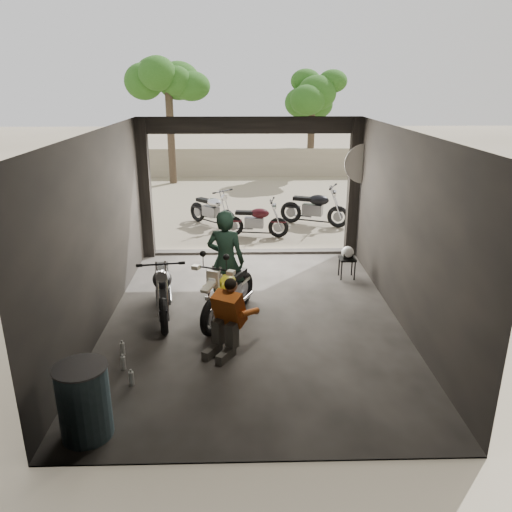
{
  "coord_description": "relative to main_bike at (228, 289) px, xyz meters",
  "views": [
    {
      "loc": [
        -0.17,
        -7.87,
        3.92
      ],
      "look_at": [
        0.06,
        0.6,
        0.95
      ],
      "focal_mm": 35.0,
      "sensor_mm": 36.0,
      "label": 1
    }
  ],
  "objects": [
    {
      "name": "tree_right",
      "position": [
        3.23,
        13.98,
        2.99
      ],
      "size": [
        2.2,
        2.2,
        5.0
      ],
      "color": "#382B1E",
      "rests_on": "ground"
    },
    {
      "name": "main_bike",
      "position": [
        0.0,
        0.0,
        0.0
      ],
      "size": [
        1.35,
        1.84,
        1.14
      ],
      "primitive_type": null,
      "rotation": [
        0.0,
        0.0,
        -0.43
      ],
      "color": "beige",
      "rests_on": "ground"
    },
    {
      "name": "outside_bike_c",
      "position": [
        2.31,
        5.96,
        0.03
      ],
      "size": [
        1.9,
        1.35,
        1.19
      ],
      "primitive_type": null,
      "rotation": [
        0.0,
        0.0,
        1.17
      ],
      "color": "black",
      "rests_on": "ground"
    },
    {
      "name": "oil_drum",
      "position": [
        -1.57,
        -3.02,
        -0.11
      ],
      "size": [
        0.61,
        0.61,
        0.92
      ],
      "primitive_type": "cylinder",
      "rotation": [
        0.0,
        0.0,
        0.04
      ],
      "color": "#3B5863",
      "rests_on": "ground"
    },
    {
      "name": "outside_bike_b",
      "position": [
        0.6,
        4.87,
        -0.05
      ],
      "size": [
        1.6,
        0.86,
        1.03
      ],
      "primitive_type": null,
      "rotation": [
        0.0,
        0.0,
        1.41
      ],
      "color": "#3C0E14",
      "rests_on": "ground"
    },
    {
      "name": "rider",
      "position": [
        -0.05,
        0.4,
        0.36
      ],
      "size": [
        0.77,
        0.6,
        1.86
      ],
      "primitive_type": "imported",
      "rotation": [
        0.0,
        0.0,
        2.89
      ],
      "color": "black",
      "rests_on": "ground"
    },
    {
      "name": "outside_bike_a",
      "position": [
        -0.62,
        5.98,
        -0.02
      ],
      "size": [
        1.62,
        1.62,
        1.1
      ],
      "primitive_type": null,
      "rotation": [
        0.0,
        0.0,
        0.78
      ],
      "color": "black",
      "rests_on": "ground"
    },
    {
      "name": "sign_post",
      "position": [
        2.96,
        3.14,
        1.24
      ],
      "size": [
        0.88,
        0.08,
        2.64
      ],
      "rotation": [
        0.0,
        0.0,
        0.13
      ],
      "color": "black",
      "rests_on": "ground"
    },
    {
      "name": "left_bike",
      "position": [
        -1.14,
        0.15,
        0.02
      ],
      "size": [
        0.98,
        1.83,
        1.18
      ],
      "primitive_type": null,
      "rotation": [
        0.0,
        0.0,
        0.15
      ],
      "color": "black",
      "rests_on": "ground"
    },
    {
      "name": "garage",
      "position": [
        0.43,
        0.53,
        0.71
      ],
      "size": [
        7.0,
        7.13,
        3.2
      ],
      "color": "#2D2B28",
      "rests_on": "ground"
    },
    {
      "name": "helmet",
      "position": [
        2.42,
        1.81,
        0.02
      ],
      "size": [
        0.29,
        0.3,
        0.25
      ],
      "primitive_type": "ellipsoid",
      "rotation": [
        0.0,
        0.0,
        0.1
      ],
      "color": "white",
      "rests_on": "stool"
    },
    {
      "name": "mechanic",
      "position": [
        -0.02,
        -1.17,
        -0.01
      ],
      "size": [
        0.89,
        0.96,
        1.12
      ],
      "primitive_type": null,
      "rotation": [
        0.0,
        0.0,
        -0.53
      ],
      "color": "#C75A1A",
      "rests_on": "ground"
    },
    {
      "name": "boundary_wall",
      "position": [
        0.43,
        13.98,
        0.03
      ],
      "size": [
        18.0,
        0.3,
        1.2
      ],
      "primitive_type": "cube",
      "color": "gray",
      "rests_on": "ground"
    },
    {
      "name": "stool",
      "position": [
        2.43,
        1.81,
        -0.18
      ],
      "size": [
        0.33,
        0.33,
        0.46
      ],
      "rotation": [
        0.0,
        0.0,
        0.11
      ],
      "color": "black",
      "rests_on": "ground"
    },
    {
      "name": "tree_left",
      "position": [
        -2.57,
        12.48,
        3.42
      ],
      "size": [
        2.2,
        2.2,
        5.6
      ],
      "color": "#382B1E",
      "rests_on": "ground"
    },
    {
      "name": "ground",
      "position": [
        0.43,
        -0.02,
        -0.57
      ],
      "size": [
        80.0,
        80.0,
        0.0
      ],
      "primitive_type": "plane",
      "color": "#7A6D56",
      "rests_on": "ground"
    }
  ]
}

